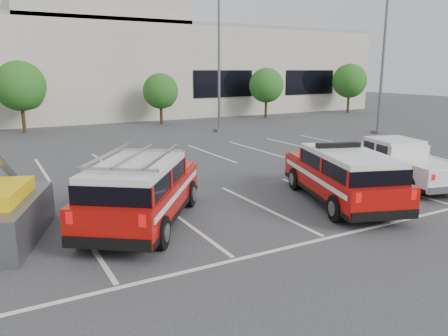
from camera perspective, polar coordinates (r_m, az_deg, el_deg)
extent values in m
plane|color=#323234|center=(13.72, 5.30, -5.25)|extent=(120.00, 120.00, 0.00)
cube|color=silver|center=(17.48, -2.99, -1.27)|extent=(23.00, 15.00, 0.01)
cube|color=beige|center=(43.41, -19.50, 11.69)|extent=(60.00, 15.00, 8.00)
cube|color=gray|center=(43.59, -19.92, 17.14)|extent=(60.00, 15.00, 0.30)
cube|color=beige|center=(42.60, -16.87, 18.61)|extent=(14.00, 12.00, 2.00)
cylinder|color=#3F2B19|center=(33.03, -24.72, 5.80)|extent=(0.24, 0.24, 1.84)
sphere|color=#144E15|center=(32.88, -25.08, 9.68)|extent=(3.37, 3.37, 3.37)
sphere|color=#144E15|center=(33.13, -24.33, 8.87)|extent=(2.24, 2.24, 2.24)
cylinder|color=#3F2B19|center=(35.21, -8.19, 6.91)|extent=(0.24, 0.24, 1.51)
sphere|color=#144E15|center=(35.07, -8.29, 9.92)|extent=(2.77, 2.77, 2.77)
sphere|color=#144E15|center=(35.42, -7.77, 9.28)|extent=(1.85, 1.85, 1.85)
cylinder|color=#3F2B19|center=(39.83, 5.49, 7.76)|extent=(0.24, 0.24, 1.67)
sphere|color=#144E15|center=(39.71, 5.55, 10.70)|extent=(3.07, 3.07, 3.07)
sphere|color=#144E15|center=(40.12, 5.85, 10.05)|extent=(2.05, 2.05, 2.05)
cylinder|color=#3F2B19|center=(46.19, 15.91, 8.11)|extent=(0.24, 0.24, 1.84)
sphere|color=#144E15|center=(46.09, 16.08, 10.89)|extent=(3.37, 3.37, 3.37)
sphere|color=#144E15|center=(46.52, 16.22, 10.26)|extent=(2.24, 2.24, 2.24)
cube|color=#59595E|center=(30.67, -0.62, 4.97)|extent=(0.60, 0.60, 0.20)
cylinder|color=#59595E|center=(30.40, -0.65, 14.16)|extent=(0.18, 0.18, 10.00)
cube|color=#59595E|center=(31.55, 19.40, 4.47)|extent=(0.60, 0.60, 0.20)
cylinder|color=#59595E|center=(31.29, 20.07, 13.38)|extent=(0.18, 0.18, 10.00)
cube|color=#A50C08|center=(14.57, 15.03, -1.52)|extent=(3.60, 5.76, 0.83)
cube|color=black|center=(14.00, 16.02, 0.50)|extent=(2.95, 4.22, 0.43)
cube|color=silver|center=(13.94, 16.09, 1.69)|extent=(2.88, 4.14, 0.16)
cube|color=black|center=(14.67, 14.69, 2.92)|extent=(1.47, 0.73, 0.15)
cube|color=silver|center=(17.91, 22.04, 0.40)|extent=(3.06, 5.55, 0.76)
cube|color=black|center=(18.19, 21.31, 2.49)|extent=(2.08, 2.22, 0.40)
cube|color=silver|center=(18.14, 21.38, 3.34)|extent=(2.03, 2.17, 0.15)
cube|color=#A50C08|center=(12.33, -10.57, -3.66)|extent=(4.79, 5.50, 0.87)
cube|color=black|center=(11.69, -11.46, -1.24)|extent=(3.68, 4.06, 0.46)
cube|color=silver|center=(11.62, -11.53, 0.25)|extent=(3.60, 3.98, 0.17)
cube|color=#A5A5A8|center=(11.56, -11.59, 1.66)|extent=(3.52, 3.80, 0.06)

